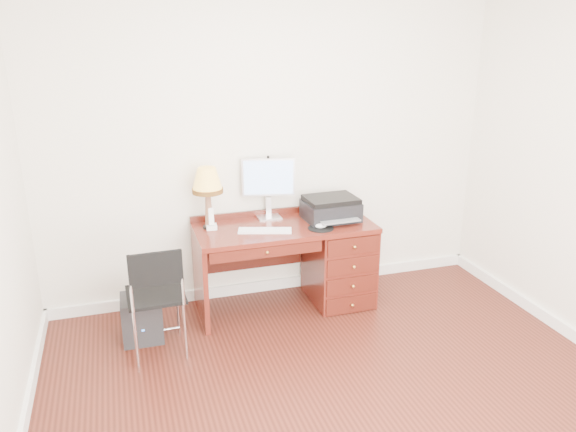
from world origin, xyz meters
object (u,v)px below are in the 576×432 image
object	(u,v)px
desk	(319,258)
printer	(331,208)
monitor	(268,181)
leg_lamp	(207,184)
phone	(211,223)
equipment_box	(142,318)
chair	(156,290)

from	to	relation	value
desk	printer	distance (m)	0.45
monitor	printer	xyz separation A→B (m)	(0.50, -0.21, -0.23)
leg_lamp	phone	bearing A→B (deg)	-63.57
desk	equipment_box	size ratio (longest dim) A/B	4.23
leg_lamp	equipment_box	world-z (taller)	leg_lamp
monitor	printer	world-z (taller)	monitor
desk	phone	size ratio (longest dim) A/B	8.31
printer	phone	world-z (taller)	printer
leg_lamp	phone	world-z (taller)	leg_lamp
monitor	phone	bearing A→B (deg)	-151.09
printer	equipment_box	bearing A→B (deg)	-174.07
printer	equipment_box	world-z (taller)	printer
monitor	chair	bearing A→B (deg)	-132.66
desk	monitor	distance (m)	0.81
equipment_box	monitor	bearing A→B (deg)	22.05
monitor	leg_lamp	xyz separation A→B (m)	(-0.54, -0.12, 0.05)
desk	equipment_box	distance (m)	1.58
printer	phone	xyz separation A→B (m)	(-1.03, 0.06, -0.05)
phone	equipment_box	size ratio (longest dim) A/B	0.51
desk	phone	world-z (taller)	phone
desk	leg_lamp	size ratio (longest dim) A/B	2.92
chair	monitor	bearing A→B (deg)	32.95
chair	equipment_box	xyz separation A→B (m)	(-0.11, 0.28, -0.35)
leg_lamp	phone	size ratio (longest dim) A/B	2.85
phone	desk	bearing A→B (deg)	0.26
desk	chair	world-z (taller)	chair
chair	leg_lamp	bearing A→B (deg)	48.20
monitor	equipment_box	distance (m)	1.53
leg_lamp	equipment_box	distance (m)	1.17
equipment_box	printer	bearing A→B (deg)	8.98
chair	desk	bearing A→B (deg)	16.80
leg_lamp	chair	distance (m)	0.98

